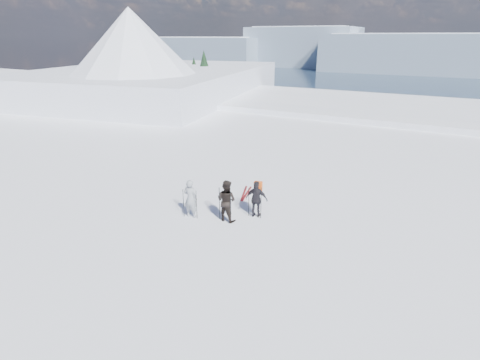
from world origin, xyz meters
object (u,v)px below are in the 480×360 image
object	(u,v)px
skier_dark	(226,201)
skis_loose	(245,193)
skier_grey	(191,199)
skier_pack	(257,199)

from	to	relation	value
skier_dark	skis_loose	distance (m)	2.85
skier_grey	skier_pack	size ratio (longest dim) A/B	1.04
skier_pack	skier_grey	bearing A→B (deg)	15.24
skier_dark	skier_pack	world-z (taller)	skier_dark
skier_grey	skier_dark	distance (m)	1.46
skier_grey	skier_dark	size ratio (longest dim) A/B	0.94
skier_dark	skis_loose	world-z (taller)	skier_dark
skier_dark	skis_loose	xyz separation A→B (m)	(-0.55, 2.67, -0.82)
skier_dark	skis_loose	size ratio (longest dim) A/B	1.00
skier_dark	skier_pack	bearing A→B (deg)	-133.17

